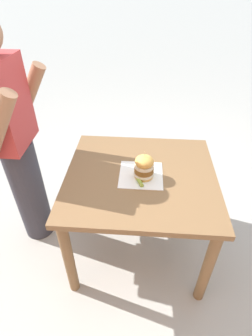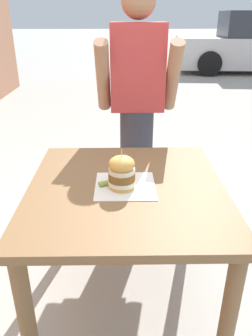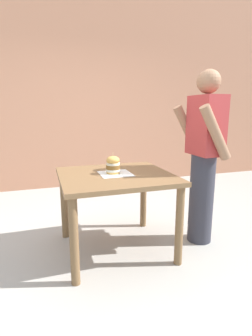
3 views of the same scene
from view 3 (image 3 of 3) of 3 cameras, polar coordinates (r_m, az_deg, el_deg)
The scene contains 7 objects.
ground_plane at distance 2.68m, azimuth -2.13°, elevation -17.14°, with size 80.00×80.00×0.00m, color #ADAAA3.
patio_table at distance 2.43m, azimuth -2.25°, elevation -4.08°, with size 0.95×1.01×0.75m.
serving_paper at distance 2.40m, azimuth -2.39°, elevation -1.25°, with size 0.29×0.29×0.00m, color white.
sandwich at distance 2.40m, azimuth -2.84°, elevation 0.71°, with size 0.13×0.13×0.20m.
pickle_spear at distance 2.49m, azimuth -2.77°, elevation -0.46°, with size 0.02×0.02×0.08m, color #8EA83D.
diner_across_table at distance 2.66m, azimuth 16.54°, elevation 2.47°, with size 0.55×0.35×1.69m.
building_wall at distance 5.38m, azimuth 4.59°, elevation 29.45°, with size 0.30×10.00×5.82m, color tan.
Camera 3 is at (2.25, -0.63, 1.31)m, focal length 28.00 mm.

